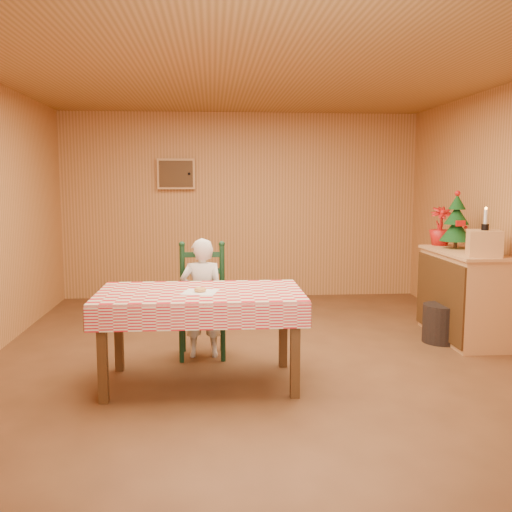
{
  "coord_description": "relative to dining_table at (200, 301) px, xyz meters",
  "views": [
    {
      "loc": [
        -0.4,
        -5.09,
        1.64
      ],
      "look_at": [
        0.0,
        0.2,
        0.95
      ],
      "focal_mm": 40.0,
      "sensor_mm": 36.0,
      "label": 1
    }
  ],
  "objects": [
    {
      "name": "ground",
      "position": [
        0.51,
        0.56,
        -0.69
      ],
      "size": [
        6.0,
        6.0,
        0.0
      ],
      "primitive_type": "plane",
      "color": "brown",
      "rests_on": "ground"
    },
    {
      "name": "cabin_walls",
      "position": [
        0.51,
        1.09,
        1.14
      ],
      "size": [
        5.1,
        6.05,
        2.65
      ],
      "color": "#BE7F44",
      "rests_on": "ground"
    },
    {
      "name": "dining_table",
      "position": [
        0.0,
        0.0,
        0.0
      ],
      "size": [
        1.66,
        0.96,
        0.77
      ],
      "color": "#492C13",
      "rests_on": "ground"
    },
    {
      "name": "ladder_chair",
      "position": [
        0.0,
        0.79,
        -0.18
      ],
      "size": [
        0.44,
        0.4,
        1.08
      ],
      "color": "black",
      "rests_on": "ground"
    },
    {
      "name": "seated_child",
      "position": [
        0.0,
        0.73,
        -0.13
      ],
      "size": [
        0.41,
        0.27,
        1.12
      ],
      "primitive_type": "imported",
      "rotation": [
        0.0,
        0.0,
        3.14
      ],
      "color": "silver",
      "rests_on": "ground"
    },
    {
      "name": "napkin",
      "position": [
        0.0,
        -0.05,
        0.08
      ],
      "size": [
        0.31,
        0.31,
        0.0
      ],
      "primitive_type": "cube",
      "rotation": [
        0.0,
        0.0,
        -0.23
      ],
      "color": "white",
      "rests_on": "dining_table"
    },
    {
      "name": "donut",
      "position": [
        0.0,
        -0.05,
        0.1
      ],
      "size": [
        0.13,
        0.13,
        0.03
      ],
      "primitive_type": "torus",
      "rotation": [
        0.0,
        0.0,
        -0.36
      ],
      "color": "#DA9A4E",
      "rests_on": "napkin"
    },
    {
      "name": "shelf_unit",
      "position": [
        2.71,
        1.14,
        -0.22
      ],
      "size": [
        0.54,
        1.24,
        0.93
      ],
      "color": "tan",
      "rests_on": "ground"
    },
    {
      "name": "crate",
      "position": [
        2.71,
        0.74,
        0.37
      ],
      "size": [
        0.37,
        0.37,
        0.25
      ],
      "primitive_type": "cube",
      "rotation": [
        0.0,
        0.0,
        -0.3
      ],
      "color": "tan",
      "rests_on": "shelf_unit"
    },
    {
      "name": "christmas_tree",
      "position": [
        2.71,
        1.39,
        0.52
      ],
      "size": [
        0.34,
        0.34,
        0.62
      ],
      "color": "#492C13",
      "rests_on": "shelf_unit"
    },
    {
      "name": "flower_arrangement",
      "position": [
        2.66,
        1.69,
        0.46
      ],
      "size": [
        0.27,
        0.27,
        0.43
      ],
      "primitive_type": "imported",
      "rotation": [
        0.0,
        0.0,
        -0.14
      ],
      "color": "#B51310",
      "rests_on": "shelf_unit"
    },
    {
      "name": "candle_set",
      "position": [
        2.71,
        0.74,
        0.56
      ],
      "size": [
        0.07,
        0.07,
        0.22
      ],
      "color": "black",
      "rests_on": "crate"
    },
    {
      "name": "storage_bin",
      "position": [
        2.45,
        1.03,
        -0.49
      ],
      "size": [
        0.41,
        0.41,
        0.39
      ],
      "primitive_type": "cylinder",
      "rotation": [
        0.0,
        0.0,
        0.05
      ],
      "color": "black",
      "rests_on": "ground"
    }
  ]
}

